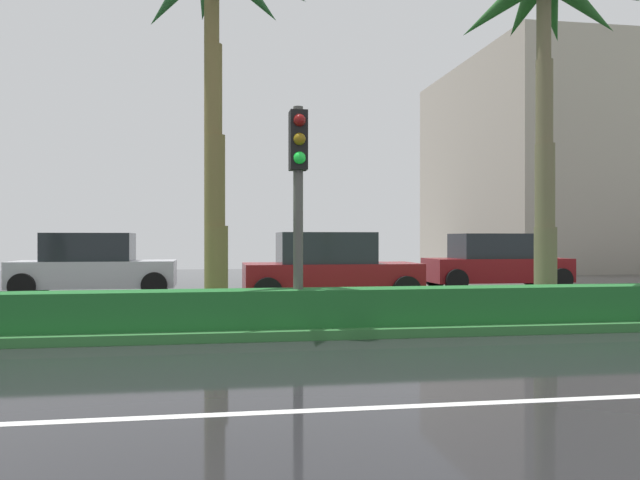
{
  "coord_description": "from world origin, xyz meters",
  "views": [
    {
      "loc": [
        2.67,
        -3.86,
        1.57
      ],
      "look_at": [
        5.67,
        13.98,
        1.53
      ],
      "focal_mm": 36.66,
      "sensor_mm": 36.0,
      "label": 1
    }
  ],
  "objects_px": {
    "car_in_traffic_second": "(329,269)",
    "car_in_traffic_third": "(495,263)",
    "palm_tree_centre_right": "(544,15)",
    "traffic_signal_median_right": "(298,175)",
    "car_in_traffic_leading": "(93,266)"
  },
  "relations": [
    {
      "from": "car_in_traffic_leading",
      "to": "car_in_traffic_second",
      "type": "bearing_deg",
      "value": -24.83
    },
    {
      "from": "traffic_signal_median_right",
      "to": "car_in_traffic_third",
      "type": "xyz_separation_m",
      "value": [
        7.27,
        8.51,
        -1.77
      ]
    },
    {
      "from": "traffic_signal_median_right",
      "to": "palm_tree_centre_right",
      "type": "bearing_deg",
      "value": 16.0
    },
    {
      "from": "traffic_signal_median_right",
      "to": "car_in_traffic_third",
      "type": "distance_m",
      "value": 11.33
    },
    {
      "from": "car_in_traffic_second",
      "to": "car_in_traffic_third",
      "type": "xyz_separation_m",
      "value": [
        5.78,
        3.12,
        0.0
      ]
    },
    {
      "from": "car_in_traffic_second",
      "to": "car_in_traffic_leading",
      "type": "bearing_deg",
      "value": 155.17
    },
    {
      "from": "traffic_signal_median_right",
      "to": "car_in_traffic_second",
      "type": "distance_m",
      "value": 5.87
    },
    {
      "from": "car_in_traffic_leading",
      "to": "car_in_traffic_second",
      "type": "xyz_separation_m",
      "value": [
        6.07,
        -2.81,
        0.0
      ]
    },
    {
      "from": "palm_tree_centre_right",
      "to": "car_in_traffic_third",
      "type": "xyz_separation_m",
      "value": [
        2.22,
        7.06,
        -5.14
      ]
    },
    {
      "from": "car_in_traffic_leading",
      "to": "car_in_traffic_third",
      "type": "xyz_separation_m",
      "value": [
        11.84,
        0.31,
        0.0
      ]
    },
    {
      "from": "palm_tree_centre_right",
      "to": "car_in_traffic_second",
      "type": "distance_m",
      "value": 7.39
    },
    {
      "from": "traffic_signal_median_right",
      "to": "car_in_traffic_leading",
      "type": "height_order",
      "value": "traffic_signal_median_right"
    },
    {
      "from": "car_in_traffic_second",
      "to": "car_in_traffic_third",
      "type": "height_order",
      "value": "same"
    },
    {
      "from": "palm_tree_centre_right",
      "to": "traffic_signal_median_right",
      "type": "bearing_deg",
      "value": -164.0
    },
    {
      "from": "palm_tree_centre_right",
      "to": "car_in_traffic_second",
      "type": "bearing_deg",
      "value": 132.04
    }
  ]
}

